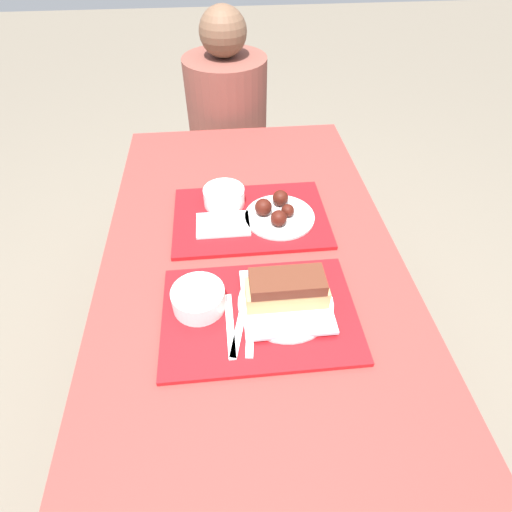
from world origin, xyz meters
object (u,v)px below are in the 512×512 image
Objects in this scene: tray_near at (261,314)px; bowl_coleslaw_near at (198,298)px; brisket_sandwich_plate at (286,294)px; person_seated_across at (227,110)px; wings_plate_far at (277,212)px; tray_far at (250,217)px; bowl_coleslaw_far at (224,196)px.

bowl_coleslaw_near reaches higher than tray_near.
tray_near is at bearing -162.16° from brisket_sandwich_plate.
person_seated_across is (-0.08, 1.09, -0.07)m from brisket_sandwich_plate.
tray_near is 2.20× the size of wings_plate_far.
tray_far is 0.10m from bowl_coleslaw_far.
person_seated_across is (-0.03, 0.77, -0.03)m from tray_far.
person_seated_across reaches higher than tray_near.
person_seated_across is (-0.03, 1.11, -0.03)m from tray_near.
bowl_coleslaw_near is 0.60× the size of wings_plate_far.
person_seated_across reaches higher than bowl_coleslaw_far.
brisket_sandwich_plate is at bearing -72.51° from bowl_coleslaw_far.
brisket_sandwich_plate is 0.32× the size of person_seated_across.
tray_near is 0.34m from wings_plate_far.
bowl_coleslaw_near reaches higher than tray_far.
tray_far is at bearing 170.64° from wings_plate_far.
tray_near is at bearing -90.95° from tray_far.
bowl_coleslaw_near is 1.00× the size of bowl_coleslaw_far.
person_seated_across is at bearing 86.88° from bowl_coleslaw_far.
tray_near is 3.65× the size of bowl_coleslaw_near.
brisket_sandwich_plate reaches higher than tray_far.
brisket_sandwich_plate is (0.20, -0.01, 0.01)m from bowl_coleslaw_near.
brisket_sandwich_plate is at bearing -94.30° from wings_plate_far.
brisket_sandwich_plate reaches higher than wings_plate_far.
brisket_sandwich_plate reaches higher than tray_near.
tray_far is 0.34m from bowl_coleslaw_near.
bowl_coleslaw_far is at bearing -93.12° from person_seated_across.
tray_far is 0.77m from person_seated_across.
bowl_coleslaw_far is at bearing 79.09° from bowl_coleslaw_near.
wings_plate_far reaches higher than tray_far.
person_seated_across is (0.11, 1.08, -0.06)m from bowl_coleslaw_near.
brisket_sandwich_plate is 1.10m from person_seated_across.
bowl_coleslaw_near is (-0.14, 0.03, 0.03)m from tray_near.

